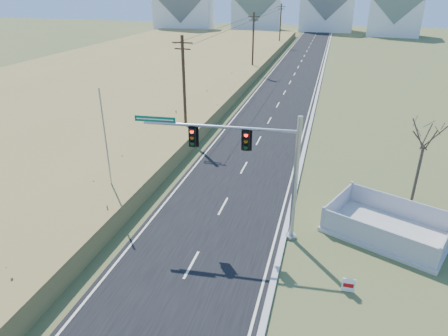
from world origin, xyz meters
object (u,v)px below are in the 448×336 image
bare_tree (426,134)px  open_sign (348,285)px  fence_enclosure (387,229)px  flagpole (108,160)px  traffic_signal_mast (260,164)px

bare_tree → open_sign: bearing=-112.9°
fence_enclosure → open_sign: fence_enclosure is taller
fence_enclosure → flagpole: bearing=-153.9°
fence_enclosure → open_sign: size_ratio=10.55×
traffic_signal_mast → fence_enclosure: (7.00, 1.96, -4.04)m
open_sign → bare_tree: 11.17m
open_sign → flagpole: bearing=160.9°
open_sign → fence_enclosure: bearing=67.2°
open_sign → bare_tree: bearing=65.7°
traffic_signal_mast → flagpole: bearing=168.6°
traffic_signal_mast → flagpole: size_ratio=1.18×
traffic_signal_mast → bare_tree: traffic_signal_mast is taller
open_sign → bare_tree: (4.01, 9.47, 4.36)m
traffic_signal_mast → flagpole: flagpole is taller
traffic_signal_mast → bare_tree: bearing=29.6°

